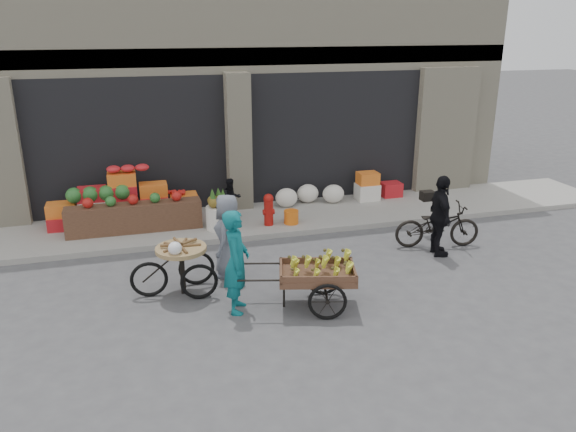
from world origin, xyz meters
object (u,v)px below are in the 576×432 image
object	(u,v)px
vendor_grey	(228,236)
bicycle	(437,225)
tricycle_cart	(181,262)
orange_bucket	(291,217)
cyclist	(440,216)
pineapple_bin	(218,218)
vendor_woman	(236,262)
banana_cart	(314,271)
seated_person	(231,199)
fire_hydrant	(269,208)

from	to	relation	value
vendor_grey	bicycle	bearing A→B (deg)	118.06
tricycle_cart	bicycle	size ratio (longest dim) A/B	0.84
orange_bucket	cyclist	world-z (taller)	cyclist
pineapple_bin	vendor_woman	xyz separation A→B (m)	(-0.25, -3.46, 0.46)
tricycle_cart	cyclist	bearing A→B (deg)	6.23
bicycle	cyclist	size ratio (longest dim) A/B	1.07
pineapple_bin	banana_cart	world-z (taller)	banana_cart
seated_person	vendor_woman	size ratio (longest dim) A/B	0.56
vendor_grey	cyclist	xyz separation A→B (m)	(4.10, -0.17, 0.04)
cyclist	banana_cart	bearing A→B (deg)	126.17
seated_person	vendor_woman	distance (m)	4.12
banana_cart	cyclist	distance (m)	3.31
tricycle_cart	cyclist	distance (m)	4.99
pineapple_bin	orange_bucket	bearing A→B (deg)	-3.58
pineapple_bin	seated_person	world-z (taller)	seated_person
tricycle_cart	bicycle	xyz separation A→B (m)	(5.18, 0.72, -0.11)
tricycle_cart	pineapple_bin	bearing A→B (deg)	71.20
seated_person	vendor_grey	distance (m)	2.79
fire_hydrant	pineapple_bin	bearing A→B (deg)	177.40
bicycle	vendor_woman	bearing A→B (deg)	120.96
vendor_grey	seated_person	bearing A→B (deg)	-166.38
vendor_woman	bicycle	distance (m)	4.68
banana_cart	tricycle_cart	size ratio (longest dim) A/B	1.51
tricycle_cart	vendor_grey	xyz separation A→B (m)	(0.87, 0.49, 0.19)
vendor_woman	seated_person	bearing A→B (deg)	7.02
orange_bucket	seated_person	world-z (taller)	seated_person
fire_hydrant	tricycle_cart	size ratio (longest dim) A/B	0.50
banana_cart	tricycle_cart	xyz separation A→B (m)	(-1.98, 1.05, -0.05)
vendor_woman	tricycle_cart	world-z (taller)	vendor_woman
bicycle	vendor_grey	bearing A→B (deg)	104.56
banana_cart	cyclist	size ratio (longest dim) A/B	1.35
banana_cart	seated_person	bearing A→B (deg)	112.09
bicycle	tricycle_cart	bearing A→B (deg)	109.46
vendor_woman	vendor_grey	distance (m)	1.33
vendor_woman	vendor_grey	world-z (taller)	vendor_woman
pineapple_bin	banana_cart	size ratio (longest dim) A/B	0.24
fire_hydrant	tricycle_cart	bearing A→B (deg)	-129.50
orange_bucket	fire_hydrant	bearing A→B (deg)	174.29
fire_hydrant	banana_cart	world-z (taller)	banana_cart
fire_hydrant	tricycle_cart	distance (m)	3.34
vendor_grey	bicycle	distance (m)	4.32
vendor_woman	fire_hydrant	bearing A→B (deg)	-5.49
seated_person	pineapple_bin	bearing A→B (deg)	-133.69
pineapple_bin	bicycle	distance (m)	4.57
bicycle	cyclist	world-z (taller)	cyclist
seated_person	cyclist	distance (m)	4.59
tricycle_cart	fire_hydrant	bearing A→B (deg)	53.01
vendor_grey	banana_cart	bearing A→B (deg)	60.44
banana_cart	fire_hydrant	bearing A→B (deg)	102.41
vendor_woman	bicycle	world-z (taller)	vendor_woman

